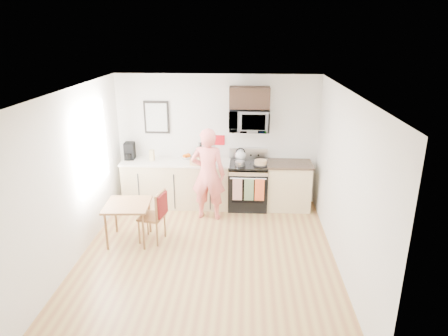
# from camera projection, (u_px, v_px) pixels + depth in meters

# --- Properties ---
(floor) EXTENTS (4.60, 4.60, 0.00)m
(floor) POSITION_uv_depth(u_px,v_px,m) (207.00, 258.00, 6.25)
(floor) COLOR #945F39
(floor) RESTS_ON ground
(back_wall) EXTENTS (4.00, 0.04, 2.60)m
(back_wall) POSITION_uv_depth(u_px,v_px,m) (217.00, 140.00, 8.00)
(back_wall) COLOR silver
(back_wall) RESTS_ON floor
(front_wall) EXTENTS (4.00, 0.04, 2.60)m
(front_wall) POSITION_uv_depth(u_px,v_px,m) (181.00, 271.00, 3.66)
(front_wall) COLOR silver
(front_wall) RESTS_ON floor
(left_wall) EXTENTS (0.04, 4.60, 2.60)m
(left_wall) POSITION_uv_depth(u_px,v_px,m) (72.00, 178.00, 5.93)
(left_wall) COLOR silver
(left_wall) RESTS_ON floor
(right_wall) EXTENTS (0.04, 4.60, 2.60)m
(right_wall) POSITION_uv_depth(u_px,v_px,m) (344.00, 184.00, 5.72)
(right_wall) COLOR silver
(right_wall) RESTS_ON floor
(ceiling) EXTENTS (4.00, 4.60, 0.04)m
(ceiling) POSITION_uv_depth(u_px,v_px,m) (204.00, 92.00, 5.40)
(ceiling) COLOR white
(ceiling) RESTS_ON back_wall
(window) EXTENTS (0.06, 1.40, 1.50)m
(window) POSITION_uv_depth(u_px,v_px,m) (92.00, 147.00, 6.60)
(window) COLOR silver
(window) RESTS_ON left_wall
(cabinet_left) EXTENTS (2.10, 0.60, 0.90)m
(cabinet_left) POSITION_uv_depth(u_px,v_px,m) (177.00, 184.00, 8.04)
(cabinet_left) COLOR #C9B981
(cabinet_left) RESTS_ON floor
(countertop_left) EXTENTS (2.14, 0.64, 0.04)m
(countertop_left) POSITION_uv_depth(u_px,v_px,m) (176.00, 162.00, 7.88)
(countertop_left) COLOR white
(countertop_left) RESTS_ON cabinet_left
(cabinet_right) EXTENTS (0.84, 0.60, 0.90)m
(cabinet_right) POSITION_uv_depth(u_px,v_px,m) (288.00, 186.00, 7.92)
(cabinet_right) COLOR #C9B981
(cabinet_right) RESTS_ON floor
(countertop_right) EXTENTS (0.88, 0.64, 0.04)m
(countertop_right) POSITION_uv_depth(u_px,v_px,m) (289.00, 164.00, 7.76)
(countertop_right) COLOR black
(countertop_right) RESTS_ON cabinet_right
(range) EXTENTS (0.76, 0.70, 1.16)m
(range) POSITION_uv_depth(u_px,v_px,m) (248.00, 187.00, 7.94)
(range) COLOR black
(range) RESTS_ON floor
(microwave) EXTENTS (0.76, 0.51, 0.42)m
(microwave) POSITION_uv_depth(u_px,v_px,m) (249.00, 120.00, 7.60)
(microwave) COLOR #B5B5BA
(microwave) RESTS_ON back_wall
(upper_cabinet) EXTENTS (0.76, 0.35, 0.40)m
(upper_cabinet) POSITION_uv_depth(u_px,v_px,m) (250.00, 98.00, 7.51)
(upper_cabinet) COLOR black
(upper_cabinet) RESTS_ON back_wall
(wall_art) EXTENTS (0.50, 0.04, 0.65)m
(wall_art) POSITION_uv_depth(u_px,v_px,m) (157.00, 117.00, 7.89)
(wall_art) COLOR black
(wall_art) RESTS_ON back_wall
(wall_trivet) EXTENTS (0.20, 0.02, 0.20)m
(wall_trivet) POSITION_uv_depth(u_px,v_px,m) (220.00, 140.00, 7.98)
(wall_trivet) COLOR red
(wall_trivet) RESTS_ON back_wall
(person) EXTENTS (0.67, 0.47, 1.75)m
(person) POSITION_uv_depth(u_px,v_px,m) (208.00, 174.00, 7.34)
(person) COLOR #CB3C37
(person) RESTS_ON floor
(dining_table) EXTENTS (0.72, 0.72, 0.68)m
(dining_table) POSITION_uv_depth(u_px,v_px,m) (128.00, 208.00, 6.60)
(dining_table) COLOR brown
(dining_table) RESTS_ON floor
(chair) EXTENTS (0.49, 0.45, 0.90)m
(chair) POSITION_uv_depth(u_px,v_px,m) (158.00, 210.00, 6.57)
(chair) COLOR brown
(chair) RESTS_ON floor
(knife_block) EXTENTS (0.14, 0.17, 0.23)m
(knife_block) POSITION_uv_depth(u_px,v_px,m) (200.00, 153.00, 7.98)
(knife_block) COLOR brown
(knife_block) RESTS_ON countertop_left
(utensil_crock) EXTENTS (0.12, 0.12, 0.35)m
(utensil_crock) POSITION_uv_depth(u_px,v_px,m) (213.00, 153.00, 7.90)
(utensil_crock) COLOR red
(utensil_crock) RESTS_ON countertop_left
(fruit_bowl) EXTENTS (0.30, 0.30, 0.11)m
(fruit_bowl) POSITION_uv_depth(u_px,v_px,m) (187.00, 157.00, 7.99)
(fruit_bowl) COLOR silver
(fruit_bowl) RESTS_ON countertop_left
(milk_carton) EXTENTS (0.09, 0.09, 0.22)m
(milk_carton) POSITION_uv_depth(u_px,v_px,m) (152.00, 155.00, 7.85)
(milk_carton) COLOR tan
(milk_carton) RESTS_ON countertop_left
(coffee_maker) EXTENTS (0.20, 0.29, 0.34)m
(coffee_maker) POSITION_uv_depth(u_px,v_px,m) (130.00, 151.00, 7.94)
(coffee_maker) COLOR black
(coffee_maker) RESTS_ON countertop_left
(bread_bag) EXTENTS (0.34, 0.18, 0.12)m
(bread_bag) POSITION_uv_depth(u_px,v_px,m) (199.00, 162.00, 7.62)
(bread_bag) COLOR tan
(bread_bag) RESTS_ON countertop_left
(cake) EXTENTS (0.29, 0.29, 0.10)m
(cake) POSITION_uv_depth(u_px,v_px,m) (261.00, 163.00, 7.67)
(cake) COLOR black
(cake) RESTS_ON range
(kettle) EXTENTS (0.21, 0.21, 0.27)m
(kettle) POSITION_uv_depth(u_px,v_px,m) (240.00, 155.00, 7.90)
(kettle) COLOR silver
(kettle) RESTS_ON range
(pot) EXTENTS (0.18, 0.30, 0.09)m
(pot) POSITION_uv_depth(u_px,v_px,m) (240.00, 163.00, 7.64)
(pot) COLOR #B5B5BA
(pot) RESTS_ON range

